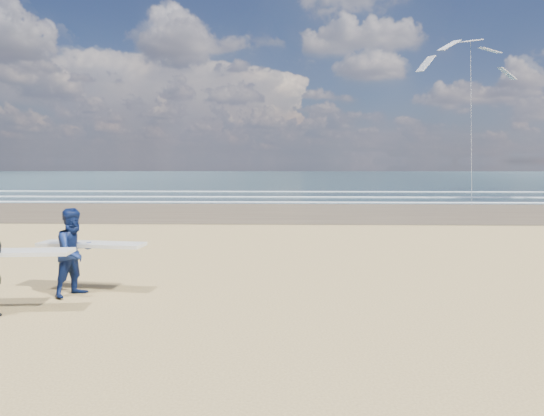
{
  "coord_description": "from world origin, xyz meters",
  "views": [
    {
      "loc": [
        4.69,
        -8.33,
        2.68
      ],
      "look_at": [
        4.27,
        6.0,
        1.3
      ],
      "focal_mm": 32.0,
      "sensor_mm": 36.0,
      "label": 1
    }
  ],
  "objects": [
    {
      "name": "ocean",
      "position": [
        20.0,
        72.0,
        0.01
      ],
      "size": [
        220.0,
        100.0,
        0.02
      ],
      "primitive_type": "cube",
      "color": "#182E35",
      "rests_on": "ground"
    },
    {
      "name": "foam_breakers",
      "position": [
        20.0,
        28.1,
        0.05
      ],
      "size": [
        220.0,
        11.7,
        0.05
      ],
      "color": "white",
      "rests_on": "ground"
    },
    {
      "name": "kite_1",
      "position": [
        16.81,
        24.41,
        6.99
      ],
      "size": [
        6.61,
        4.83,
        12.11
      ],
      "color": "slate",
      "rests_on": "ground"
    },
    {
      "name": "surfer_far",
      "position": [
        0.49,
        1.09,
        0.89
      ],
      "size": [
        2.25,
        1.27,
        1.76
      ],
      "color": "#0D1D4E",
      "rests_on": "ground"
    }
  ]
}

